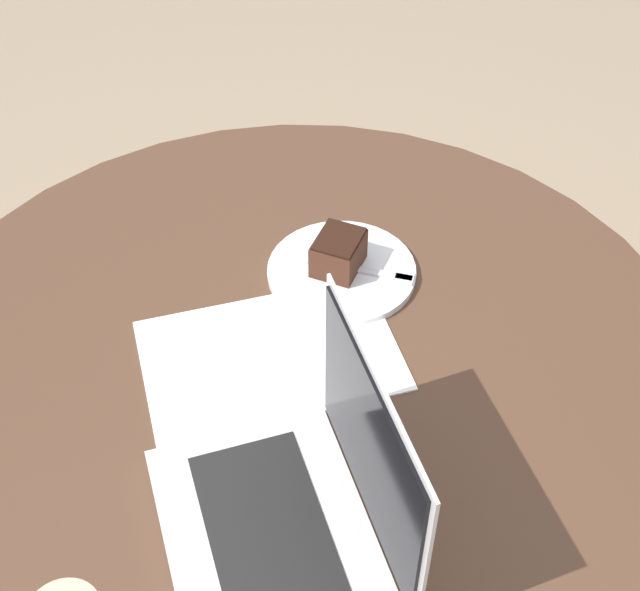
% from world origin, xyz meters
% --- Properties ---
extents(dining_table, '(1.16, 1.16, 0.73)m').
position_xyz_m(dining_table, '(0.00, 0.00, 0.58)').
color(dining_table, '#4C3323').
rests_on(dining_table, ground_plane).
extents(paper_document, '(0.42, 0.39, 0.00)m').
position_xyz_m(paper_document, '(-0.02, 0.03, 0.73)').
color(paper_document, white).
rests_on(paper_document, dining_table).
extents(plate, '(0.23, 0.23, 0.01)m').
position_xyz_m(plate, '(0.17, 0.06, 0.74)').
color(plate, silver).
rests_on(plate, dining_table).
extents(cake_slice, '(0.10, 0.09, 0.06)m').
position_xyz_m(cake_slice, '(0.17, 0.07, 0.77)').
color(cake_slice, '#472619').
rests_on(cake_slice, plate).
extents(fork, '(0.09, 0.16, 0.00)m').
position_xyz_m(fork, '(0.19, 0.03, 0.74)').
color(fork, silver).
rests_on(fork, plate).
extents(laptop, '(0.37, 0.39, 0.25)m').
position_xyz_m(laptop, '(-0.20, -0.18, 0.78)').
color(laptop, silver).
rests_on(laptop, dining_table).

